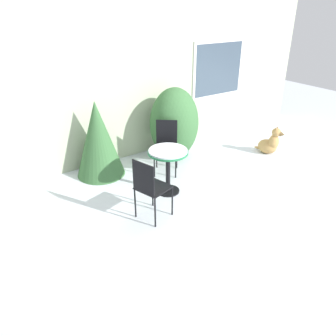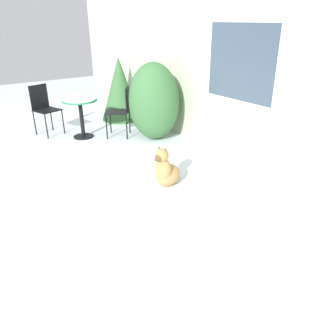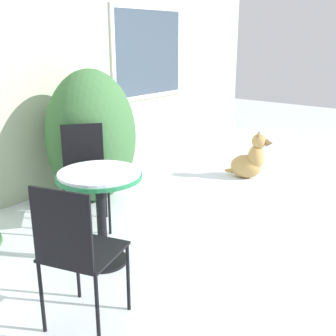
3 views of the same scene
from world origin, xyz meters
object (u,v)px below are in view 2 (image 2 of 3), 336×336
at_px(patio_table, 80,107).
at_px(patio_chair_near_table, 121,109).
at_px(patio_chair_far_side, 44,107).
at_px(dog, 166,171).

distance_m(patio_table, patio_chair_near_table, 0.79).
bearing_deg(patio_chair_far_side, dog, -96.99).
relative_size(patio_table, patio_chair_far_side, 0.80).
height_order(patio_chair_near_table, patio_chair_far_side, same).
bearing_deg(dog, patio_chair_far_side, 170.27).
distance_m(patio_chair_near_table, dog, 2.36).
height_order(patio_chair_near_table, dog, patio_chair_near_table).
bearing_deg(patio_table, patio_chair_near_table, 58.43).
xyz_separation_m(patio_table, patio_chair_near_table, (0.41, 0.67, -0.06)).
bearing_deg(patio_table, patio_chair_far_side, -142.78).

